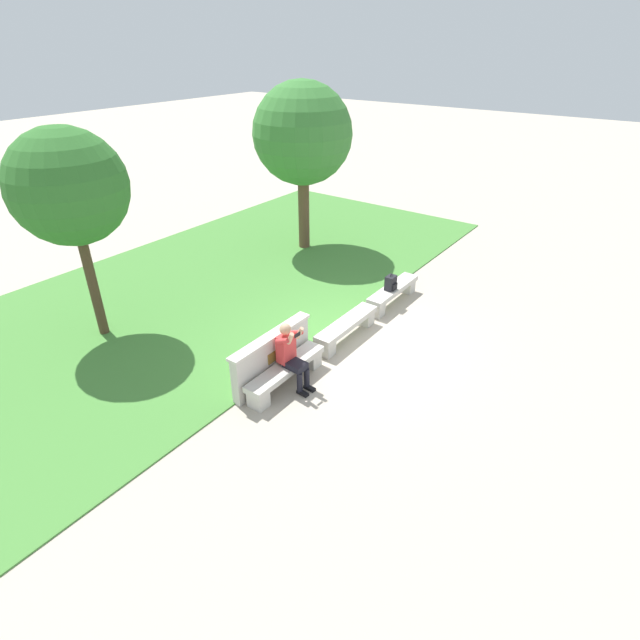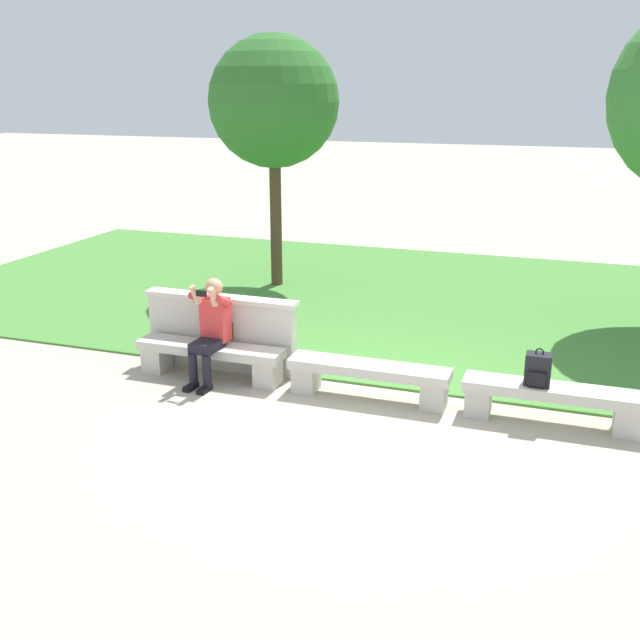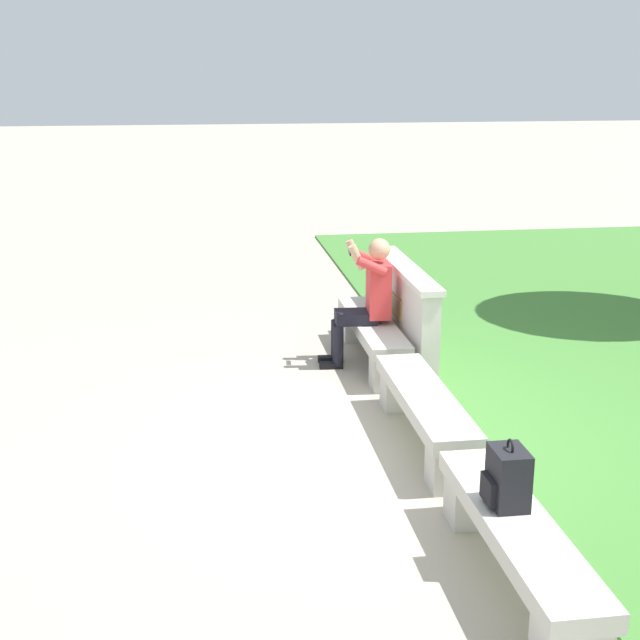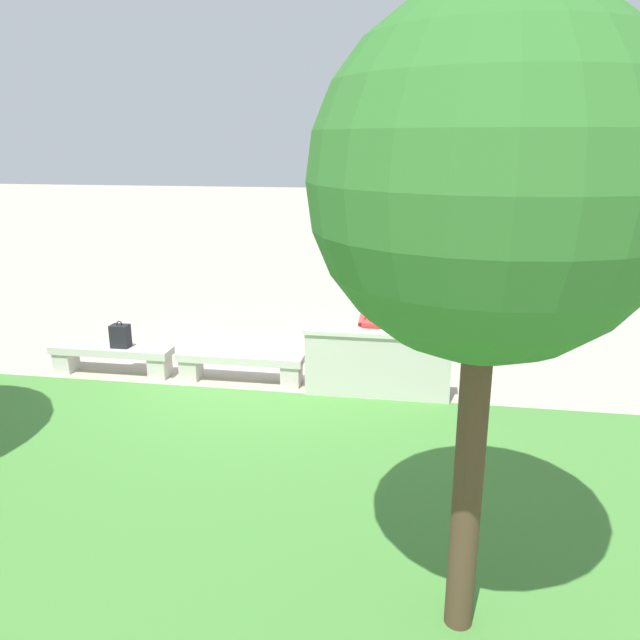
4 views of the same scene
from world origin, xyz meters
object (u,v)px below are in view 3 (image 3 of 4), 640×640
bench_mid (517,542)px  person_photographer (367,295)px  backpack (507,478)px  bench_main (372,334)px  bench_near (425,409)px

bench_mid → person_photographer: person_photographer is taller
person_photographer → backpack: (3.97, 0.06, -0.11)m
person_photographer → bench_main: bearing=130.2°
bench_near → bench_mid: 2.11m
bench_mid → bench_near: bearing=180.0°
bench_near → person_photographer: person_photographer is taller
bench_near → bench_main: bearing=180.0°
bench_main → backpack: 4.05m
bench_main → bench_mid: same height
bench_mid → person_photographer: size_ratio=1.48×
bench_main → bench_mid: 4.21m
bench_main → bench_mid: bearing=0.0°
bench_main → backpack: (4.04, -0.02, 0.33)m
bench_mid → person_photographer: (-4.15, -0.08, 0.44)m
bench_near → backpack: size_ratio=4.56×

